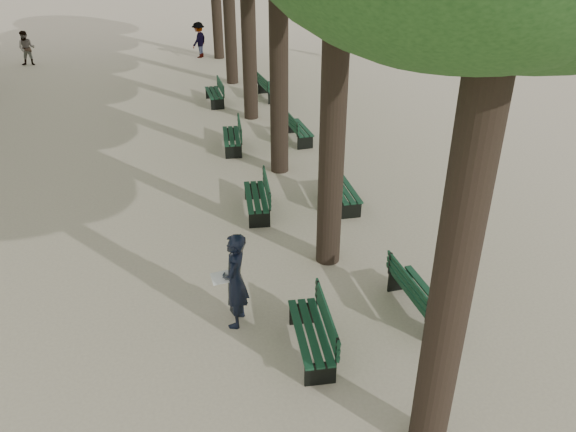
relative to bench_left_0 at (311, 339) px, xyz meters
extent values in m
plane|color=#B9AB8C|center=(-0.37, -0.22, -0.27)|extent=(120.00, 120.00, 0.00)
cylinder|color=#33261C|center=(1.13, -2.22, 3.48)|extent=(0.52, 0.52, 7.50)
cylinder|color=#33261C|center=(1.13, 2.78, 3.48)|extent=(0.52, 0.52, 7.50)
cylinder|color=#33261C|center=(1.13, 7.78, 3.48)|extent=(0.52, 0.52, 7.50)
cylinder|color=#33261C|center=(1.13, 12.78, 3.48)|extent=(0.52, 0.52, 7.50)
cube|color=black|center=(-0.02, 0.00, -0.05)|extent=(0.65, 1.83, 0.45)
cube|color=black|center=(-0.02, 0.00, 0.18)|extent=(0.67, 1.83, 0.04)
cube|color=black|center=(0.26, -0.02, 0.45)|extent=(0.17, 1.80, 0.40)
cube|color=black|center=(-0.02, 5.31, -0.05)|extent=(0.69, 1.84, 0.45)
cube|color=black|center=(-0.02, 5.31, 0.18)|extent=(0.71, 1.84, 0.04)
cube|color=black|center=(0.26, 5.28, 0.45)|extent=(0.21, 1.80, 0.40)
cube|color=black|center=(-0.02, 9.79, -0.05)|extent=(0.68, 1.84, 0.45)
cube|color=black|center=(-0.02, 9.79, 0.18)|extent=(0.70, 1.84, 0.04)
cube|color=black|center=(0.26, 9.76, 0.45)|extent=(0.20, 1.80, 0.40)
cube|color=black|center=(-0.02, 14.82, -0.05)|extent=(0.57, 1.81, 0.45)
cube|color=black|center=(-0.02, 14.82, 0.18)|extent=(0.59, 1.81, 0.04)
cube|color=black|center=(0.26, 14.82, 0.45)|extent=(0.09, 1.80, 0.40)
cube|color=black|center=(2.28, 0.59, -0.05)|extent=(0.59, 1.82, 0.45)
cube|color=black|center=(2.28, 0.59, 0.18)|extent=(0.61, 1.82, 0.04)
cube|color=black|center=(2.00, 0.58, 0.45)|extent=(0.11, 1.80, 0.40)
cube|color=black|center=(2.28, 5.27, -0.05)|extent=(0.56, 1.81, 0.45)
cube|color=black|center=(2.28, 5.27, 0.18)|extent=(0.58, 1.81, 0.04)
cube|color=black|center=(2.00, 5.27, 0.45)|extent=(0.08, 1.80, 0.40)
cube|color=black|center=(2.28, 10.06, -0.05)|extent=(0.61, 1.82, 0.45)
cube|color=black|center=(2.28, 10.06, 0.18)|extent=(0.63, 1.82, 0.04)
cube|color=black|center=(2.00, 10.04, 0.45)|extent=(0.13, 1.80, 0.40)
cube|color=black|center=(2.28, 15.05, -0.05)|extent=(0.67, 1.84, 0.45)
cube|color=black|center=(2.28, 15.05, 0.18)|extent=(0.69, 1.84, 0.04)
cube|color=black|center=(2.00, 15.03, 0.45)|extent=(0.19, 1.80, 0.40)
imported|color=black|center=(-1.13, 1.08, 0.67)|extent=(0.63, 0.84, 1.89)
cube|color=white|center=(-1.38, 1.08, 0.78)|extent=(0.37, 0.29, 0.12)
imported|color=#262628|center=(7.10, 21.42, 0.55)|extent=(0.56, 1.02, 1.65)
imported|color=#262628|center=(0.16, 23.18, 0.62)|extent=(0.93, 1.17, 1.79)
imported|color=#262628|center=(-8.31, 23.34, 0.56)|extent=(0.85, 0.43, 1.67)
camera|label=1|loc=(-2.07, -7.22, 6.50)|focal=35.00mm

